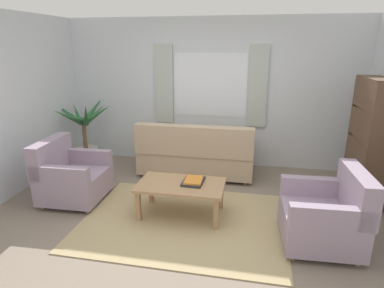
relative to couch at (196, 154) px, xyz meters
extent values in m
plane|color=gray|center=(0.12, -1.53, -0.37)|extent=(6.24, 6.24, 0.00)
cube|color=silver|center=(0.12, 0.73, 0.93)|extent=(5.32, 0.12, 2.60)
cube|color=white|center=(0.12, 0.67, 1.08)|extent=(1.30, 0.01, 1.10)
cube|color=#B2BCB2|center=(-0.71, 0.64, 1.08)|extent=(0.32, 0.06, 1.40)
cube|color=#B2BCB2|center=(0.95, 0.64, 1.08)|extent=(0.32, 0.06, 1.40)
cube|color=tan|center=(0.12, -1.53, -0.36)|extent=(2.51, 1.89, 0.01)
cube|color=tan|center=(0.00, 0.07, -0.12)|extent=(1.90, 0.80, 0.38)
cube|color=tan|center=(0.00, -0.25, 0.31)|extent=(1.90, 0.20, 0.48)
cube|color=tan|center=(0.87, 0.07, 0.19)|extent=(0.16, 0.80, 0.24)
cube|color=tan|center=(-0.87, 0.07, 0.19)|extent=(0.16, 0.80, 0.24)
cylinder|color=#A87F56|center=(0.85, 0.37, -0.34)|extent=(0.06, 0.06, 0.06)
cylinder|color=#A87F56|center=(-0.85, 0.37, -0.34)|extent=(0.06, 0.06, 0.06)
cylinder|color=#A87F56|center=(0.85, -0.23, -0.34)|extent=(0.06, 0.06, 0.06)
cylinder|color=#A87F56|center=(-0.85, -0.23, -0.34)|extent=(0.06, 0.06, 0.06)
cube|color=#998499|center=(-1.51, -1.24, -0.13)|extent=(0.83, 0.87, 0.36)
cube|color=#998499|center=(-1.84, -1.25, 0.28)|extent=(0.21, 0.85, 0.46)
cube|color=#998499|center=(-1.50, -1.60, 0.16)|extent=(0.80, 0.15, 0.22)
cube|color=#998499|center=(-1.52, -0.88, 0.16)|extent=(0.80, 0.15, 0.22)
cylinder|color=#A87F56|center=(-1.18, -1.57, -0.34)|extent=(0.05, 0.05, 0.06)
cylinder|color=#A87F56|center=(-1.20, -0.89, -0.34)|extent=(0.05, 0.05, 0.06)
cylinder|color=#A87F56|center=(-1.82, -1.59, -0.34)|extent=(0.05, 0.05, 0.06)
cylinder|color=#A87F56|center=(-1.84, -0.91, -0.34)|extent=(0.05, 0.05, 0.06)
cube|color=#998499|center=(1.70, -1.69, -0.13)|extent=(0.84, 0.88, 0.36)
cube|color=#998499|center=(2.03, -1.68, 0.28)|extent=(0.22, 0.85, 0.46)
cube|color=#998499|center=(1.69, -1.33, 0.16)|extent=(0.80, 0.16, 0.22)
cube|color=#998499|center=(1.72, -2.05, 0.16)|extent=(0.80, 0.16, 0.22)
cylinder|color=#A87F56|center=(1.37, -1.37, -0.34)|extent=(0.05, 0.05, 0.06)
cylinder|color=#A87F56|center=(1.40, -2.05, -0.34)|extent=(0.05, 0.05, 0.06)
cylinder|color=#A87F56|center=(2.01, -1.34, -0.34)|extent=(0.05, 0.05, 0.06)
cylinder|color=#A87F56|center=(2.04, -2.02, -0.34)|extent=(0.05, 0.05, 0.06)
cube|color=#A87F56|center=(0.06, -1.37, 0.05)|extent=(1.10, 0.64, 0.04)
cube|color=#A87F56|center=(-0.43, -1.63, -0.17)|extent=(0.06, 0.06, 0.40)
cube|color=#A87F56|center=(0.55, -1.63, -0.17)|extent=(0.06, 0.06, 0.40)
cube|color=#A87F56|center=(-0.43, -1.11, -0.17)|extent=(0.06, 0.06, 0.40)
cube|color=#A87F56|center=(0.55, -1.11, -0.17)|extent=(0.06, 0.06, 0.40)
cube|color=#2D2D33|center=(0.21, -1.30, 0.09)|extent=(0.27, 0.35, 0.03)
cube|color=orange|center=(0.21, -1.31, 0.11)|extent=(0.22, 0.29, 0.02)
cylinder|color=#B7B2A8|center=(-2.09, 0.13, -0.21)|extent=(0.43, 0.43, 0.31)
cylinder|color=brown|center=(-2.09, 0.13, 0.16)|extent=(0.07, 0.07, 0.44)
cone|color=#2D6638|center=(-1.80, 0.12, 0.59)|extent=(0.55, 0.11, 0.40)
cone|color=#2D6638|center=(-1.95, 0.32, 0.55)|extent=(0.31, 0.44, 0.37)
cone|color=#2D6638|center=(-2.03, 0.47, 0.63)|extent=(0.18, 0.66, 0.43)
cone|color=#2D6638|center=(-2.29, 0.28, 0.55)|extent=(0.39, 0.35, 0.41)
cone|color=#2D6638|center=(-2.40, 0.13, 0.60)|extent=(0.57, 0.11, 0.43)
cone|color=#2D6638|center=(-2.27, -0.06, 0.57)|extent=(0.37, 0.45, 0.39)
cone|color=#2D6638|center=(-2.14, -0.11, 0.56)|extent=(0.16, 0.50, 0.28)
cone|color=#2D6638|center=(-1.88, -0.14, 0.63)|extent=(0.41, 0.54, 0.53)
cube|color=brown|center=(2.50, -0.79, 0.48)|extent=(0.30, 0.04, 1.70)
cube|color=brown|center=(2.50, 0.11, 0.48)|extent=(0.30, 0.04, 1.70)
cube|color=brown|center=(2.36, -0.34, 0.48)|extent=(0.02, 0.90, 1.70)
cube|color=brown|center=(2.50, -0.34, -0.36)|extent=(0.30, 0.86, 0.02)
cube|color=brown|center=(2.50, -0.34, 0.07)|extent=(0.30, 0.86, 0.02)
cube|color=brown|center=(2.50, -0.34, 0.49)|extent=(0.30, 0.86, 0.02)
cube|color=brown|center=(2.50, -0.34, 0.92)|extent=(0.30, 0.86, 0.02)
cube|color=brown|center=(2.50, -0.34, 1.34)|extent=(0.30, 0.86, 0.02)
cube|color=#2D2D33|center=(2.50, -0.70, 0.21)|extent=(0.24, 0.06, 0.27)
cube|color=#7F478C|center=(2.50, -0.62, 0.19)|extent=(0.28, 0.07, 0.22)
cube|color=gold|center=(2.50, -0.55, 0.17)|extent=(0.23, 0.06, 0.19)
cube|color=#2D2D33|center=(2.50, -0.46, 0.18)|extent=(0.23, 0.10, 0.20)
cube|color=gold|center=(2.50, -0.37, 0.20)|extent=(0.28, 0.07, 0.25)
cube|color=orange|center=(2.50, -0.26, 0.20)|extent=(0.27, 0.10, 0.24)
cube|color=orange|center=(2.50, -0.18, 0.21)|extent=(0.26, 0.06, 0.26)
cube|color=orange|center=(2.50, -0.10, 0.21)|extent=(0.27, 0.07, 0.26)
camera|label=1|loc=(0.94, -5.06, 1.77)|focal=30.31mm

